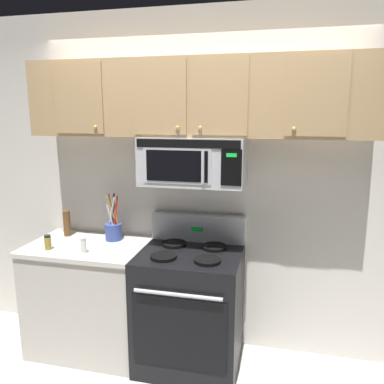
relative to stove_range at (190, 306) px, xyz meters
The scene contains 9 objects.
back_wall 0.95m from the stove_range, 90.00° to the left, with size 5.20×0.10×2.70m, color silver.
stove_range is the anchor object (origin of this frame).
over_range_microwave 1.11m from the stove_range, 90.14° to the left, with size 0.76×0.43×0.35m.
upper_cabinets 1.56m from the stove_range, 90.00° to the left, with size 2.50×0.36×0.55m.
counter_segment 0.84m from the stove_range, behind, with size 0.93×0.65×0.90m.
utensil_crock_blue 0.87m from the stove_range, 167.42° to the left, with size 0.13×0.13×0.39m.
salt_shaker 0.93m from the stove_range, 166.99° to the right, with size 0.04×0.04×0.11m.
pepper_mill 1.24m from the stove_range, behind, with size 0.06×0.06×0.22m, color brown.
spice_jar 1.19m from the stove_range, behind, with size 0.05×0.05×0.11m.
Camera 1 is at (0.63, -2.18, 1.92)m, focal length 35.68 mm.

